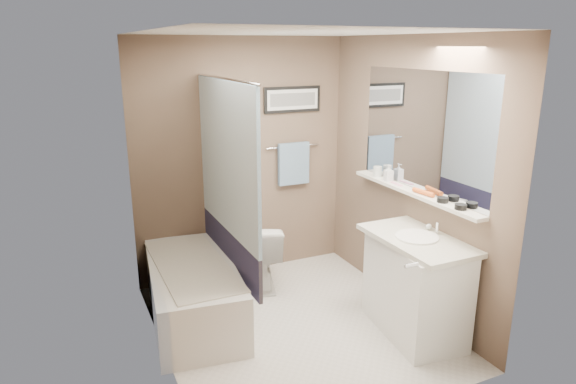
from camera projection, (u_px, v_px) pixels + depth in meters
name	position (u px, v px, depth m)	size (l,w,h in m)	color
ground	(295.00, 325.00, 4.39)	(2.50, 2.50, 0.00)	beige
ceiling	(297.00, 35.00, 3.74)	(2.20, 2.50, 0.04)	white
wall_back	(243.00, 160.00, 5.13)	(2.20, 0.04, 2.40)	brown
wall_front	(388.00, 243.00, 2.99)	(2.20, 0.04, 2.40)	brown
wall_left	(159.00, 208.00, 3.62)	(0.04, 2.50, 2.40)	brown
wall_right	(407.00, 177.00, 4.50)	(0.04, 2.50, 2.40)	brown
tile_surround	(146.00, 215.00, 4.11)	(0.02, 1.55, 2.00)	tan
curtain_rod	(224.00, 79.00, 4.10)	(0.02, 0.02, 1.55)	silver
curtain_upper	(227.00, 158.00, 4.28)	(0.03, 1.45, 1.28)	white
curtain_lower	(230.00, 250.00, 4.51)	(0.03, 1.45, 0.36)	#262443
mirror	(422.00, 131.00, 4.26)	(0.02, 1.60, 1.00)	silver
shelf	(413.00, 192.00, 4.38)	(0.12, 1.60, 0.03)	silver
towel_bar	(293.00, 146.00, 5.32)	(0.02, 0.02, 0.60)	silver
towel	(294.00, 164.00, 5.35)	(0.34, 0.05, 0.44)	#9CC3E3
art_frame	(292.00, 99.00, 5.20)	(0.62, 0.03, 0.26)	black
art_mat	(293.00, 100.00, 5.19)	(0.56, 0.00, 0.20)	white
art_image	(293.00, 100.00, 5.18)	(0.50, 0.00, 0.13)	#595959
door	(459.00, 259.00, 3.26)	(0.80, 0.02, 2.00)	silver
door_handle	(411.00, 265.00, 3.17)	(0.02, 0.02, 0.10)	silver
bathtub	(193.00, 292.00, 4.44)	(0.70, 1.50, 0.50)	silver
tub_rim	(192.00, 265.00, 4.38)	(0.56, 1.36, 0.02)	beige
toilet	(262.00, 254.00, 5.04)	(0.37, 0.65, 0.66)	silver
vanity	(415.00, 288.00, 4.20)	(0.50, 0.90, 0.80)	white
countertop	(418.00, 240.00, 4.08)	(0.54, 0.96, 0.04)	beige
sink_basin	(417.00, 237.00, 4.06)	(0.34, 0.34, 0.01)	white
faucet_spout	(437.00, 228.00, 4.13)	(0.02, 0.02, 0.10)	white
faucet_knob	(429.00, 227.00, 4.23)	(0.05, 0.05, 0.05)	white
candle_bowl_near	(461.00, 207.00, 3.87)	(0.09, 0.09, 0.04)	black
candle_bowl_far	(443.00, 200.00, 4.04)	(0.09, 0.09, 0.04)	black
hair_brush_front	(423.00, 192.00, 4.25)	(0.04, 0.04, 0.22)	#D7581E
pink_comb	(396.00, 184.00, 4.57)	(0.03, 0.16, 0.01)	pink
glass_jar	(378.00, 172.00, 4.82)	(0.08, 0.08, 0.10)	silver
soap_bottle	(389.00, 173.00, 4.66)	(0.07, 0.07, 0.15)	#999999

